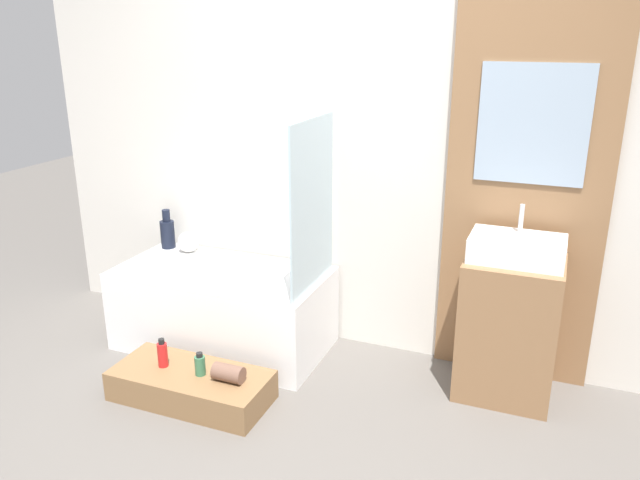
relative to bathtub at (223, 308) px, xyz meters
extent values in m
cube|color=silver|center=(0.74, 0.38, 1.05)|extent=(4.20, 0.06, 2.60)
cube|color=#8E6642|center=(1.66, 0.33, 1.05)|extent=(0.83, 0.03, 2.60)
cube|color=#9EB2C6|center=(1.66, 0.30, 1.16)|extent=(0.54, 0.01, 0.60)
cube|color=white|center=(0.00, 0.00, 0.00)|extent=(1.26, 0.65, 0.49)
cube|color=silver|center=(0.00, 0.00, 0.24)|extent=(0.98, 0.46, 0.01)
cube|color=silver|center=(0.60, -0.02, 0.71)|extent=(0.01, 0.57, 0.94)
cube|color=olive|center=(0.14, -0.59, -0.17)|extent=(0.83, 0.38, 0.16)
cube|color=#8E6642|center=(1.66, 0.10, 0.13)|extent=(0.48, 0.42, 0.76)
cube|color=white|center=(1.66, 0.10, 0.57)|extent=(0.46, 0.30, 0.12)
cylinder|color=silver|center=(1.66, 0.18, 0.71)|extent=(0.02, 0.02, 0.15)
cylinder|color=black|center=(-0.53, 0.23, 0.33)|extent=(0.09, 0.09, 0.18)
cylinder|color=black|center=(-0.53, 0.23, 0.46)|extent=(0.05, 0.05, 0.08)
sphere|color=silver|center=(-0.36, 0.21, 0.31)|extent=(0.13, 0.13, 0.13)
cylinder|color=red|center=(-0.02, -0.59, -0.02)|extent=(0.05, 0.05, 0.13)
cylinder|color=black|center=(-0.02, -0.59, 0.06)|extent=(0.03, 0.03, 0.03)
cylinder|color=#38704C|center=(0.21, -0.59, -0.04)|extent=(0.06, 0.06, 0.10)
cylinder|color=black|center=(0.21, -0.59, 0.03)|extent=(0.03, 0.03, 0.02)
cylinder|color=brown|center=(0.37, -0.59, -0.04)|extent=(0.16, 0.09, 0.09)
camera|label=1|loc=(1.84, -2.99, 1.62)|focal=35.00mm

